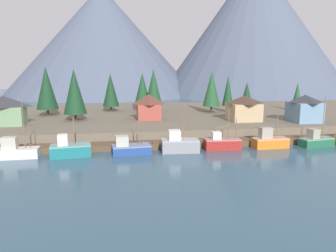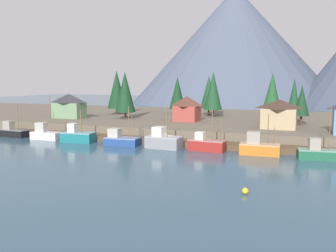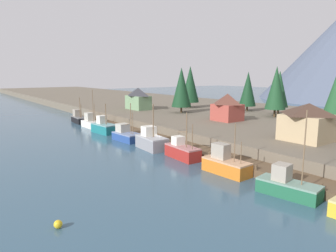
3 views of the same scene
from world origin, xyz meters
name	(u,v)px [view 1 (image 1 of 3)]	position (x,y,z in m)	size (l,w,h in m)	color
ground_plane	(161,131)	(0.00, 20.00, -0.50)	(400.00, 400.00, 1.00)	#335166
dock	(174,144)	(0.00, 1.99, 0.50)	(80.00, 4.00, 1.60)	brown
shoreline_bank	(155,117)	(0.00, 32.00, 1.25)	(400.00, 56.00, 2.50)	#665B4C
mountain_west_peak	(102,41)	(-18.14, 146.75, 31.84)	(114.73, 114.73, 63.68)	#4C566B
mountain_central_peak	(254,28)	(71.21, 131.09, 39.45)	(112.02, 112.02, 78.90)	#4C566B
fishing_boat_white	(17,151)	(-26.04, -1.57, 1.15)	(6.33, 2.86, 8.90)	silver
fishing_boat_teal	(70,149)	(-17.81, -2.07, 1.18)	(6.56, 3.78, 6.34)	#196B70
fishing_boat_blue	(130,148)	(-8.25, -1.98, 1.05)	(6.47, 3.59, 7.23)	navy
fishing_boat_grey	(179,144)	(0.16, -1.90, 1.35)	(6.46, 3.50, 7.66)	gray
fishing_boat_red	(222,143)	(7.85, -1.47, 1.13)	(6.38, 2.72, 7.04)	maroon
fishing_boat_orange	(269,141)	(16.66, -1.56, 1.23)	(6.37, 2.85, 6.62)	#CC6B1E
fishing_boat_green	(316,141)	(25.58, -1.86, 1.07)	(6.56, 3.40, 9.10)	#1E5B3D
house_green	(4,110)	(-33.10, 15.75, 5.65)	(8.08, 4.55, 6.16)	#6B8E66
house_tan	(244,108)	(18.30, 14.57, 5.40)	(6.89, 6.78, 5.69)	tan
house_blue	(304,108)	(30.81, 10.58, 5.58)	(6.10, 6.59, 6.04)	#6689A8
house_red	(149,107)	(-2.92, 19.93, 5.50)	(5.65, 5.33, 5.87)	#9E4238
conifer_near_left	(154,87)	(-0.20, 33.26, 9.33)	(4.75, 4.75, 11.82)	#4C3823
conifer_near_right	(228,91)	(20.18, 30.61, 8.39)	(3.03, 3.03, 10.07)	#4C3823
conifer_mid_left	(74,91)	(-19.63, 20.69, 9.13)	(5.13, 5.13, 11.70)	#4C3823
conifer_mid_right	(297,94)	(40.84, 30.24, 7.14)	(2.77, 2.77, 8.17)	#4C3823
conifer_back_left	(46,88)	(-27.70, 30.64, 9.51)	(5.37, 5.37, 12.37)	#4C3823
conifer_back_right	(111,90)	(-11.91, 37.72, 8.51)	(4.57, 4.57, 10.64)	#4C3823
conifer_centre	(142,88)	(-2.84, 38.58, 8.81)	(4.64, 4.64, 10.82)	#4C3823
conifer_far_left	(247,95)	(22.17, 22.29, 7.68)	(3.30, 3.30, 8.45)	#4C3823
conifer_far_right	(212,89)	(15.25, 29.73, 9.03)	(4.75, 4.75, 11.30)	#4C3823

